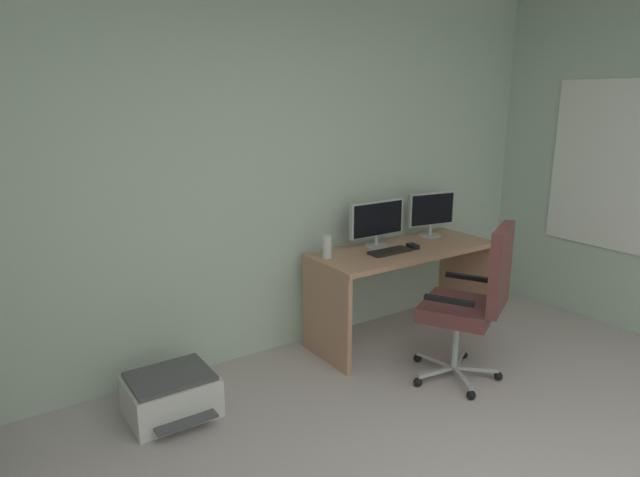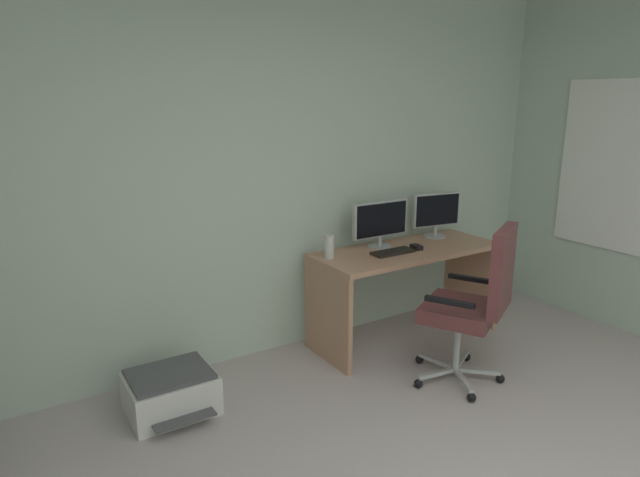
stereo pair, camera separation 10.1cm
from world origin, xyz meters
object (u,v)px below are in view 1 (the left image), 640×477
Objects in this scene: monitor_secondary at (431,211)px; desktop_speaker at (327,247)px; office_chair at (474,297)px; desk at (403,272)px; monitor_main at (377,221)px; printer at (171,395)px; computer_mouse at (413,246)px; keyboard at (390,251)px.

monitor_secondary is 2.58× the size of desktop_speaker.
monitor_secondary reaches higher than office_chair.
desk is 8.84× the size of desktop_speaker.
monitor_main is 2.96× the size of desktop_speaker.
printer is (-1.76, -0.21, -0.82)m from monitor_main.
monitor_main is 0.34m from computer_mouse.
keyboard is 0.66× the size of printer.
office_chair is at bearing -21.87° from printer.
computer_mouse is at bearing -46.86° from monitor_main.
monitor_secondary is 4.39× the size of computer_mouse.
monitor_secondary is 0.85× the size of printer.
desk is at bearing 1.72° from printer.
monitor_secondary is at bearing 0.01° from monitor_main.
monitor_secondary is (0.43, 0.15, 0.41)m from desk.
monitor_secondary is 1.13m from office_chair.
printer is (-1.91, -0.06, -0.42)m from desk.
desktop_speaker is at bearing -174.60° from monitor_main.
monitor_secondary is 0.68m from keyboard.
computer_mouse is at bearing 0.06° from printer.
monitor_secondary reaches higher than printer.
office_chair is 2.01m from printer.
keyboard is (-0.62, -0.20, -0.20)m from monitor_secondary.
printer is at bearing -178.28° from desk.
desk is 0.45m from monitor_main.
office_chair reaches higher than keyboard.
office_chair is (0.56, -0.89, -0.23)m from desktop_speaker.
desk is at bearing 83.25° from office_chair.
desktop_speaker is 1.45m from printer.
printer is (-1.26, -0.16, -0.70)m from desktop_speaker.
keyboard is at bearing 0.33° from printer.
office_chair is (-0.53, -0.94, -0.35)m from monitor_secondary.
keyboard is (-0.03, -0.20, -0.20)m from monitor_main.
office_chair is (0.09, -0.74, -0.15)m from keyboard.
office_chair is 2.13× the size of printer.
printer is at bearing -174.91° from monitor_secondary.
monitor_main is 5.03× the size of computer_mouse.
computer_mouse reaches higher than keyboard.
desk is 2.99× the size of monitor_main.
desktop_speaker is (-1.09, -0.05, -0.13)m from monitor_secondary.
desktop_speaker is 0.16× the size of office_chair.
desktop_speaker reaches higher than keyboard.
printer is (-1.95, -0.00, -0.63)m from computer_mouse.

